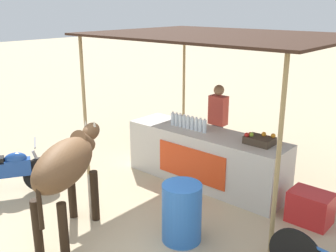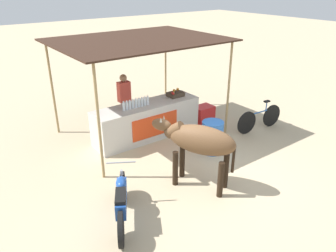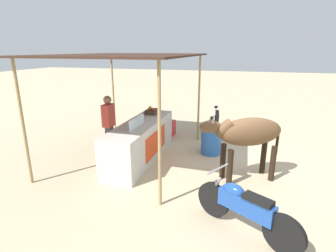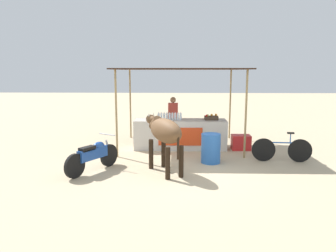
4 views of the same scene
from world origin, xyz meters
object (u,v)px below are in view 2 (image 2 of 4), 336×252
at_px(stall_counter, 147,121).
at_px(vendor_behind_counter, 125,102).
at_px(motorcycle_parked, 122,199).
at_px(cow, 199,141).
at_px(cooler_box, 203,114).
at_px(bicycle_leaning, 260,118).
at_px(fruit_crate, 175,94).
at_px(water_barrel, 212,137).

distance_m(stall_counter, vendor_behind_counter, 0.88).
bearing_deg(motorcycle_parked, cow, 0.65).
height_order(stall_counter, cooler_box, stall_counter).
relative_size(cow, motorcycle_parked, 1.11).
bearing_deg(stall_counter, vendor_behind_counter, 108.36).
xyz_separation_m(vendor_behind_counter, bicycle_leaning, (3.11, -2.28, -0.50)).
height_order(fruit_crate, vendor_behind_counter, vendor_behind_counter).
bearing_deg(vendor_behind_counter, bicycle_leaning, -36.22).
height_order(motorcycle_parked, bicycle_leaning, motorcycle_parked).
distance_m(cow, motorcycle_parked, 1.90).
bearing_deg(fruit_crate, water_barrel, -95.54).
height_order(cooler_box, motorcycle_parked, motorcycle_parked).
distance_m(water_barrel, bicycle_leaning, 2.03).
xyz_separation_m(vendor_behind_counter, motorcycle_parked, (-1.98, -3.35, -0.42)).
xyz_separation_m(fruit_crate, bicycle_leaning, (1.85, -1.58, -0.68)).
height_order(fruit_crate, motorcycle_parked, fruit_crate).
relative_size(cooler_box, water_barrel, 0.73).
relative_size(fruit_crate, vendor_behind_counter, 0.27).
xyz_separation_m(fruit_crate, motorcycle_parked, (-3.24, -2.65, -0.60)).
bearing_deg(cow, vendor_behind_counter, 87.07).
bearing_deg(water_barrel, bicycle_leaning, 4.58).
bearing_deg(stall_counter, cooler_box, -2.80).
distance_m(stall_counter, bicycle_leaning, 3.24).
relative_size(fruit_crate, water_barrel, 0.53).
relative_size(vendor_behind_counter, bicycle_leaning, 1.00).
relative_size(stall_counter, fruit_crate, 6.82).
height_order(stall_counter, motorcycle_parked, stall_counter).
distance_m(water_barrel, motorcycle_parked, 3.20).
relative_size(stall_counter, cow, 1.69).
relative_size(vendor_behind_counter, water_barrel, 2.00).
relative_size(water_barrel, bicycle_leaning, 0.50).
height_order(stall_counter, fruit_crate, fruit_crate).
relative_size(cooler_box, bicycle_leaning, 0.36).
xyz_separation_m(stall_counter, motorcycle_parked, (-2.23, -2.60, -0.05)).
height_order(vendor_behind_counter, motorcycle_parked, vendor_behind_counter).
bearing_deg(motorcycle_parked, fruit_crate, 39.33).
relative_size(water_barrel, motorcycle_parked, 0.52).
distance_m(cooler_box, bicycle_leaning, 1.68).
xyz_separation_m(cow, bicycle_leaning, (3.28, 1.05, -0.68)).
height_order(stall_counter, bicycle_leaning, stall_counter).
bearing_deg(cow, stall_counter, 80.74).
height_order(vendor_behind_counter, water_barrel, vendor_behind_counter).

